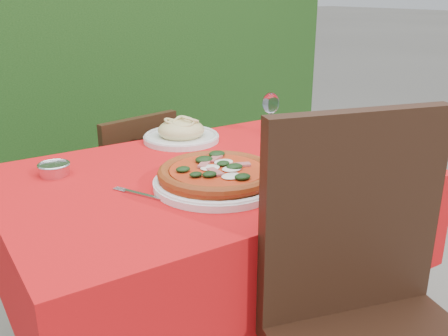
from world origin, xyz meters
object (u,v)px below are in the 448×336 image
pasta_plate (181,133)px  chair_far (131,190)px  chair_near (373,309)px  pizza_plate (217,176)px  steel_ramekin (54,170)px  wine_glass (271,105)px  fork (143,195)px  water_glass (322,133)px

pasta_plate → chair_far: bearing=104.3°
chair_near → pizza_plate: size_ratio=2.45×
chair_near → steel_ramekin: (-0.47, 0.85, 0.17)m
pasta_plate → steel_ramekin: 0.51m
chair_far → wine_glass: 0.72m
fork → pasta_plate: bearing=23.4°
water_glass → steel_ramekin: (-0.90, 0.21, -0.03)m
water_glass → chair_near: bearing=-123.7°
water_glass → fork: 0.74m
steel_ramekin → water_glass: bearing=-13.1°
water_glass → wine_glass: wine_glass is taller
chair_far → fork: size_ratio=4.47×
wine_glass → water_glass: bearing=-76.0°
pasta_plate → chair_near: bearing=-91.5°
pizza_plate → steel_ramekin: bearing=136.3°
chair_near → steel_ramekin: 0.98m
pizza_plate → fork: size_ratio=2.36×
chair_near → chair_far: bearing=107.9°
chair_far → steel_ramekin: chair_far is taller
chair_far → steel_ramekin: (-0.41, -0.44, 0.31)m
wine_glass → steel_ramekin: size_ratio=1.79×
pizza_plate → steel_ramekin: 0.51m
chair_far → wine_glass: (0.43, -0.42, 0.40)m
chair_near → wine_glass: 0.98m
fork → pizza_plate: bearing=-41.7°
wine_glass → steel_ramekin: (-0.84, -0.02, -0.10)m
fork → wine_glass: bearing=-2.2°
pasta_plate → steel_ramekin: bearing=-167.2°
pasta_plate → fork: pasta_plate is taller
steel_ramekin → chair_near: bearing=-60.8°
water_glass → steel_ramekin: size_ratio=1.15×
pasta_plate → pizza_plate: bearing=-106.0°
pizza_plate → wine_glass: 0.61m
chair_near → steel_ramekin: size_ratio=11.53×
fork → water_glass: bearing=-20.3°
chair_near → steel_ramekin: chair_near is taller
chair_near → fork: (-0.31, 0.55, 0.16)m
chair_far → pasta_plate: pasta_plate is taller
chair_near → pasta_plate: 0.98m
chair_near → water_glass: size_ratio=10.06×
pasta_plate → water_glass: bearing=-38.8°
chair_near → chair_far: 1.29m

